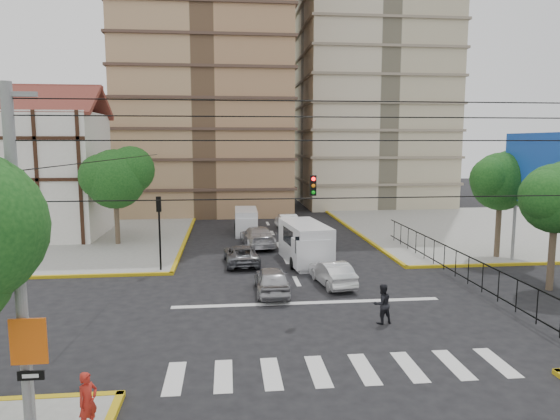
{
  "coord_description": "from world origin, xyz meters",
  "views": [
    {
      "loc": [
        -3.78,
        -21.78,
        7.71
      ],
      "look_at": [
        -0.91,
        5.25,
        4.0
      ],
      "focal_mm": 32.0,
      "sensor_mm": 36.0,
      "label": 1
    }
  ],
  "objects": [
    {
      "name": "stop_line",
      "position": [
        0.0,
        1.2,
        0.01
      ],
      "size": [
        13.0,
        0.4,
        0.01
      ],
      "primitive_type": "cube",
      "color": "silver",
      "rests_on": "ground"
    },
    {
      "name": "sidewalk_nw",
      "position": [
        -20.0,
        20.0,
        0.07
      ],
      "size": [
        26.0,
        26.0,
        0.15
      ],
      "primitive_type": "cube",
      "color": "gray",
      "rests_on": "ground"
    },
    {
      "name": "car_silver_front_left",
      "position": [
        -1.57,
        2.92,
        0.71
      ],
      "size": [
        1.7,
        4.2,
        1.43
      ],
      "primitive_type": "imported",
      "rotation": [
        0.0,
        0.0,
        3.14
      ],
      "color": "#A7A6AB",
      "rests_on": "ground"
    },
    {
      "name": "utility_pole_sw",
      "position": [
        -9.0,
        -9.0,
        4.77
      ],
      "size": [
        1.4,
        0.28,
        9.0
      ],
      "color": "slate",
      "rests_on": "ground"
    },
    {
      "name": "van_left_lane",
      "position": [
        -2.24,
        19.75,
        1.01
      ],
      "size": [
        1.97,
        4.65,
        2.08
      ],
      "rotation": [
        0.0,
        0.0,
        -0.02
      ],
      "color": "silver",
      "rests_on": "ground"
    },
    {
      "name": "pedestrian_crosswalk",
      "position": [
        2.73,
        -1.83,
        0.86
      ],
      "size": [
        0.98,
        0.85,
        1.73
      ],
      "primitive_type": "imported",
      "rotation": [
        0.0,
        0.0,
        3.4
      ],
      "color": "black",
      "rests_on": "ground"
    },
    {
      "name": "tree_tudor",
      "position": [
        -11.9,
        16.01,
        5.22
      ],
      "size": [
        5.39,
        4.4,
        7.43
      ],
      "color": "#473828",
      "rests_on": "ground"
    },
    {
      "name": "tree_park_c",
      "position": [
        14.09,
        9.01,
        5.34
      ],
      "size": [
        4.65,
        3.8,
        7.25
      ],
      "color": "#473828",
      "rests_on": "ground"
    },
    {
      "name": "car_grey_mid_left",
      "position": [
        -2.96,
        9.3,
        0.62
      ],
      "size": [
        2.33,
        4.57,
        1.24
      ],
      "primitive_type": "imported",
      "rotation": [
        0.0,
        0.0,
        3.2
      ],
      "color": "slate",
      "rests_on": "ground"
    },
    {
      "name": "billboard",
      "position": [
        14.45,
        6.0,
        6.0
      ],
      "size": [
        0.36,
        6.2,
        8.1
      ],
      "color": "slate",
      "rests_on": "ground"
    },
    {
      "name": "park_fence",
      "position": [
        9.0,
        4.5,
        0.0
      ],
      "size": [
        0.1,
        22.5,
        1.66
      ],
      "primitive_type": null,
      "color": "black",
      "rests_on": "ground"
    },
    {
      "name": "ground",
      "position": [
        0.0,
        0.0,
        0.0
      ],
      "size": [
        160.0,
        160.0,
        0.0
      ],
      "primitive_type": "plane",
      "color": "black",
      "rests_on": "ground"
    },
    {
      "name": "tower_beige",
      "position": [
        14.0,
        40.0,
        24.0
      ],
      "size": [
        17.0,
        16.0,
        48.0
      ],
      "primitive_type": "cube",
      "color": "tan",
      "rests_on": "ground"
    },
    {
      "name": "pedestrian_sw_corner",
      "position": [
        -7.5,
        -9.07,
        0.96
      ],
      "size": [
        0.66,
        0.71,
        1.62
      ],
      "primitive_type": "imported",
      "rotation": [
        0.0,
        0.0,
        0.95
      ],
      "color": "#B1241B",
      "rests_on": "sidewalk_sw"
    },
    {
      "name": "traffic_light_hanging",
      "position": [
        0.0,
        -2.04,
        5.9
      ],
      "size": [
        18.0,
        9.12,
        0.92
      ],
      "color": "black",
      "rests_on": "ground"
    },
    {
      "name": "car_silver_rear_left",
      "position": [
        -1.59,
        14.64,
        0.76
      ],
      "size": [
        2.7,
        5.42,
        1.51
      ],
      "primitive_type": "imported",
      "rotation": [
        0.0,
        0.0,
        3.25
      ],
      "color": "silver",
      "rests_on": "ground"
    },
    {
      "name": "car_white_rear_right",
      "position": [
        1.44,
        21.6,
        0.71
      ],
      "size": [
        1.83,
        4.42,
        1.42
      ],
      "primitive_type": "imported",
      "rotation": [
        0.0,
        0.0,
        3.22
      ],
      "color": "white",
      "rests_on": "ground"
    },
    {
      "name": "car_darkgrey_mid_right",
      "position": [
        1.6,
        14.68,
        0.7
      ],
      "size": [
        2.29,
        4.3,
        1.39
      ],
      "primitive_type": "imported",
      "rotation": [
        0.0,
        0.0,
        3.31
      ],
      "color": "#28272A",
      "rests_on": "ground"
    },
    {
      "name": "van_right_lane",
      "position": [
        1.15,
        9.05,
        1.24
      ],
      "size": [
        2.89,
        5.89,
        2.55
      ],
      "rotation": [
        0.0,
        0.0,
        0.13
      ],
      "color": "silver",
      "rests_on": "ground"
    },
    {
      "name": "crosswalk_stripes",
      "position": [
        0.0,
        -6.0,
        0.01
      ],
      "size": [
        12.0,
        2.4,
        0.01
      ],
      "primitive_type": "cube",
      "color": "silver",
      "rests_on": "ground"
    },
    {
      "name": "tudor_building",
      "position": [
        -19.0,
        20.0,
        5.25
      ],
      "size": [
        10.8,
        8.05,
        12.23
      ],
      "color": "silver",
      "rests_on": "ground"
    },
    {
      "name": "car_white_front_right",
      "position": [
        1.81,
        4.06,
        0.67
      ],
      "size": [
        1.99,
        4.23,
        1.34
      ],
      "primitive_type": "imported",
      "rotation": [
        0.0,
        0.0,
        3.29
      ],
      "color": "silver",
      "rests_on": "ground"
    },
    {
      "name": "traffic_light_nw",
      "position": [
        -7.8,
        7.8,
        3.11
      ],
      "size": [
        0.28,
        0.22,
        4.4
      ],
      "color": "black",
      "rests_on": "ground"
    },
    {
      "name": "tree_park_a",
      "position": [
        13.08,
        2.01,
        5.01
      ],
      "size": [
        4.41,
        3.6,
        6.83
      ],
      "color": "#473828",
      "rests_on": "ground"
    },
    {
      "name": "sidewalk_ne",
      "position": [
        20.0,
        20.0,
        0.07
      ],
      "size": [
        26.0,
        26.0,
        0.15
      ],
      "primitive_type": "cube",
      "color": "gray",
      "rests_on": "ground"
    },
    {
      "name": "district_sign",
      "position": [
        -8.8,
        -9.24,
        2.45
      ],
      "size": [
        0.9,
        0.12,
        3.2
      ],
      "color": "slate",
      "rests_on": "ground"
    }
  ]
}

